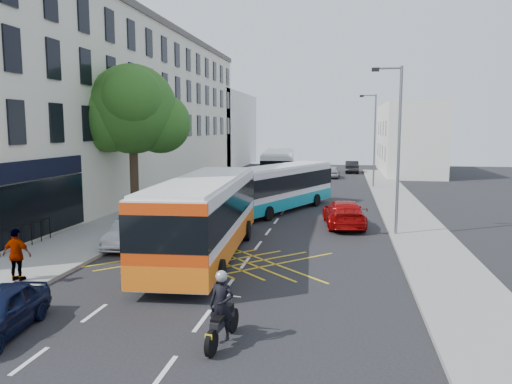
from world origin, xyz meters
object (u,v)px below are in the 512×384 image
at_px(lamp_near, 397,142).
at_px(bus_near, 205,216).
at_px(street_tree, 132,110).
at_px(distant_car_silver, 332,172).
at_px(distant_car_dark, 352,167).
at_px(bus_far, 279,168).
at_px(lamp_far, 374,135).
at_px(red_hatchback, 344,213).
at_px(motorbike, 222,310).
at_px(distant_car_grey, 280,173).
at_px(parked_car_silver, 129,233).
at_px(pedestrian_far, 17,255).
at_px(bus_mid, 280,187).

height_order(lamp_near, bus_near, lamp_near).
bearing_deg(street_tree, distant_car_silver, 66.80).
height_order(lamp_near, distant_car_dark, lamp_near).
distance_m(bus_far, distant_car_silver, 10.11).
relative_size(lamp_far, red_hatchback, 1.63).
bearing_deg(street_tree, distant_car_dark, 67.85).
bearing_deg(lamp_far, street_tree, -130.81).
distance_m(motorbike, distant_car_dark, 48.70).
bearing_deg(distant_car_grey, parked_car_silver, -91.09).
distance_m(lamp_far, bus_far, 8.76).
bearing_deg(bus_far, lamp_near, -73.07).
relative_size(distant_car_silver, pedestrian_far, 2.15).
distance_m(lamp_near, bus_near, 10.04).
height_order(lamp_far, distant_car_silver, lamp_far).
relative_size(distant_car_silver, distant_car_dark, 0.89).
height_order(red_hatchback, distant_car_dark, red_hatchback).
xyz_separation_m(lamp_far, parked_car_silver, (-11.80, -24.26, -4.01)).
xyz_separation_m(bus_near, bus_far, (-0.25, 25.02, -0.02)).
relative_size(lamp_far, distant_car_silver, 2.10).
distance_m(bus_mid, motorbike, 20.05).
bearing_deg(bus_far, motorbike, -90.69).
height_order(distant_car_grey, pedestrian_far, pedestrian_far).
height_order(lamp_near, parked_car_silver, lamp_near).
relative_size(bus_far, motorbike, 5.58).
bearing_deg(street_tree, lamp_far, 49.19).
xyz_separation_m(lamp_far, distant_car_dark, (-1.58, 15.21, -3.91)).
bearing_deg(parked_car_silver, distant_car_dark, 71.76).
bearing_deg(motorbike, lamp_near, 75.23).
bearing_deg(distant_car_silver, bus_far, 64.99).
distance_m(parked_car_silver, distant_car_dark, 40.77).
relative_size(parked_car_silver, red_hatchback, 0.75).
xyz_separation_m(lamp_near, motorbike, (-5.30, -13.34, -3.74)).
distance_m(bus_far, pedestrian_far, 30.15).
xyz_separation_m(bus_near, distant_car_dark, (6.42, 40.53, -1.01)).
xyz_separation_m(distant_car_silver, pedestrian_far, (-9.50, -38.70, 0.39)).
relative_size(motorbike, red_hatchback, 0.43).
bearing_deg(lamp_near, bus_far, 112.73).
distance_m(lamp_near, pedestrian_far, 16.96).
bearing_deg(distant_car_silver, red_hatchback, 94.72).
distance_m(street_tree, distant_car_grey, 24.54).
bearing_deg(lamp_far, distant_car_grey, 145.61).
relative_size(distant_car_grey, pedestrian_far, 2.74).
xyz_separation_m(lamp_far, bus_mid, (-6.43, -13.34, -3.09)).
bearing_deg(bus_near, red_hatchback, 49.25).
relative_size(bus_near, pedestrian_far, 6.61).
height_order(bus_far, pedestrian_far, bus_far).
bearing_deg(lamp_far, parked_car_silver, -115.93).
distance_m(lamp_near, motorbike, 14.84).
relative_size(lamp_near, parked_car_silver, 2.17).
relative_size(bus_near, bus_far, 1.00).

